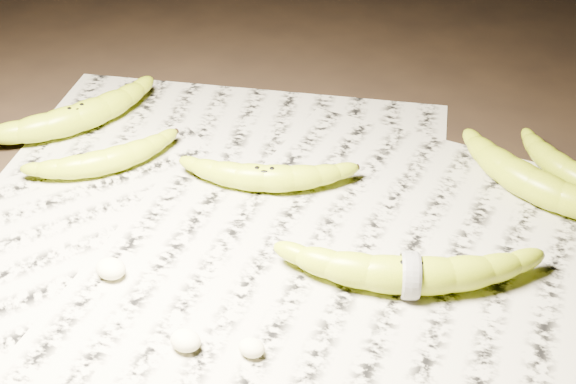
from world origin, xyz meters
The scene contains 12 objects.
ground centered at (0.00, 0.00, 0.00)m, with size 3.00×3.00×0.00m, color black.
newspaper_patch centered at (-0.04, -0.02, 0.00)m, with size 0.90×0.70×0.01m, color #AEAB95.
banana_left_a centered at (-0.37, 0.05, 0.03)m, with size 0.23×0.06×0.04m, color #B6C118, non-canonical shape.
banana_left_b centered at (-0.27, -0.01, 0.02)m, with size 0.17×0.05×0.03m, color #B6C118, non-canonical shape.
banana_center centered at (-0.08, 0.05, 0.03)m, with size 0.19×0.06×0.03m, color #B6C118, non-canonical shape.
banana_taped centered at (0.14, -0.03, 0.03)m, with size 0.24×0.07×0.04m, color #B6C118, non-canonical shape.
banana_upper_a centered at (0.20, 0.19, 0.03)m, with size 0.22×0.07×0.04m, color #B6C118, non-canonical shape.
banana_upper_b centered at (0.23, 0.25, 0.02)m, with size 0.16×0.05×0.03m, color #B6C118, non-canonical shape.
measuring_tape centered at (0.14, -0.03, 0.03)m, with size 0.05×0.05×0.00m, color white.
flesh_chunk_a centered at (-0.15, -0.16, 0.02)m, with size 0.03×0.03×0.02m, color #FFF9C5.
flesh_chunk_b centered at (-0.02, -0.21, 0.02)m, with size 0.03×0.03×0.02m, color #FFF9C5.
flesh_chunk_c centered at (0.04, -0.18, 0.02)m, with size 0.03×0.02×0.02m, color #FFF9C5.
Camera 1 is at (0.33, -0.62, 0.57)m, focal length 50.00 mm.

